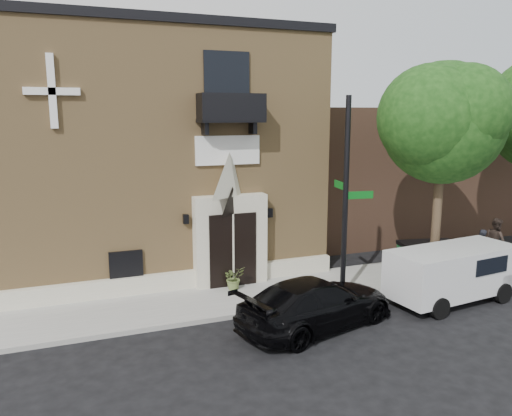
{
  "coord_description": "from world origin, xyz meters",
  "views": [
    {
      "loc": [
        -6.22,
        -13.54,
        6.14
      ],
      "look_at": [
        -0.32,
        2.0,
        2.99
      ],
      "focal_mm": 35.0,
      "sensor_mm": 36.0,
      "label": 1
    }
  ],
  "objects_px": {
    "cargo_van": "(456,271)",
    "pedestrian_near": "(480,249)",
    "street_sign": "(346,198)",
    "fire_hydrant": "(410,272)",
    "pedestrian_far": "(496,241)",
    "dumpster": "(428,260)",
    "black_sedan": "(316,303)"
  },
  "relations": [
    {
      "from": "street_sign",
      "to": "fire_hydrant",
      "type": "relative_size",
      "value": 9.22
    },
    {
      "from": "fire_hydrant",
      "to": "pedestrian_far",
      "type": "relative_size",
      "value": 0.38
    },
    {
      "from": "street_sign",
      "to": "pedestrian_near",
      "type": "bearing_deg",
      "value": 14.85
    },
    {
      "from": "cargo_van",
      "to": "fire_hydrant",
      "type": "bearing_deg",
      "value": 98.42
    },
    {
      "from": "pedestrian_far",
      "to": "black_sedan",
      "type": "bearing_deg",
      "value": 120.6
    },
    {
      "from": "street_sign",
      "to": "pedestrian_far",
      "type": "xyz_separation_m",
      "value": [
        7.64,
        0.98,
        -2.37
      ]
    },
    {
      "from": "dumpster",
      "to": "pedestrian_far",
      "type": "bearing_deg",
      "value": 21.07
    },
    {
      "from": "dumpster",
      "to": "pedestrian_near",
      "type": "distance_m",
      "value": 2.82
    },
    {
      "from": "black_sedan",
      "to": "pedestrian_far",
      "type": "height_order",
      "value": "pedestrian_far"
    },
    {
      "from": "fire_hydrant",
      "to": "dumpster",
      "type": "relative_size",
      "value": 0.31
    },
    {
      "from": "fire_hydrant",
      "to": "pedestrian_near",
      "type": "bearing_deg",
      "value": 6.51
    },
    {
      "from": "dumpster",
      "to": "pedestrian_far",
      "type": "height_order",
      "value": "pedestrian_far"
    },
    {
      "from": "dumpster",
      "to": "pedestrian_far",
      "type": "xyz_separation_m",
      "value": [
        3.81,
        0.59,
        0.25
      ]
    },
    {
      "from": "black_sedan",
      "to": "street_sign",
      "type": "relative_size",
      "value": 0.77
    },
    {
      "from": "fire_hydrant",
      "to": "dumpster",
      "type": "height_order",
      "value": "dumpster"
    },
    {
      "from": "black_sedan",
      "to": "pedestrian_near",
      "type": "distance_m",
      "value": 8.82
    },
    {
      "from": "dumpster",
      "to": "pedestrian_far",
      "type": "distance_m",
      "value": 3.86
    },
    {
      "from": "street_sign",
      "to": "fire_hydrant",
      "type": "bearing_deg",
      "value": 14.78
    },
    {
      "from": "cargo_van",
      "to": "pedestrian_far",
      "type": "bearing_deg",
      "value": 23.62
    },
    {
      "from": "cargo_van",
      "to": "dumpster",
      "type": "relative_size",
      "value": 2.04
    },
    {
      "from": "black_sedan",
      "to": "fire_hydrant",
      "type": "height_order",
      "value": "black_sedan"
    },
    {
      "from": "pedestrian_near",
      "to": "pedestrian_far",
      "type": "bearing_deg",
      "value": 163.2
    },
    {
      "from": "pedestrian_near",
      "to": "pedestrian_far",
      "type": "distance_m",
      "value": 1.05
    },
    {
      "from": "pedestrian_near",
      "to": "cargo_van",
      "type": "bearing_deg",
      "value": 4.31
    },
    {
      "from": "black_sedan",
      "to": "cargo_van",
      "type": "xyz_separation_m",
      "value": [
        5.27,
        0.21,
        0.29
      ]
    },
    {
      "from": "pedestrian_near",
      "to": "street_sign",
      "type": "bearing_deg",
      "value": -23.5
    },
    {
      "from": "cargo_van",
      "to": "fire_hydrant",
      "type": "distance_m",
      "value": 1.9
    },
    {
      "from": "black_sedan",
      "to": "pedestrian_far",
      "type": "xyz_separation_m",
      "value": [
        9.49,
        2.63,
        0.35
      ]
    },
    {
      "from": "cargo_van",
      "to": "pedestrian_near",
      "type": "distance_m",
      "value": 3.88
    },
    {
      "from": "fire_hydrant",
      "to": "pedestrian_near",
      "type": "relative_size",
      "value": 0.46
    },
    {
      "from": "black_sedan",
      "to": "dumpster",
      "type": "distance_m",
      "value": 6.04
    },
    {
      "from": "cargo_van",
      "to": "dumpster",
      "type": "height_order",
      "value": "cargo_van"
    }
  ]
}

